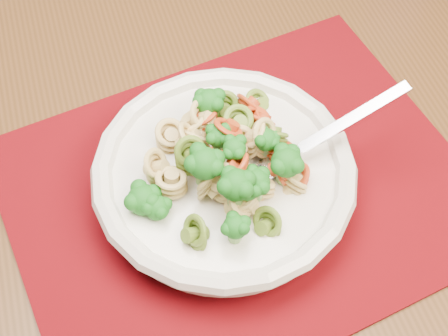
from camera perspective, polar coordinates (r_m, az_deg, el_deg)
dining_table at (r=0.74m, az=-5.12°, el=-0.75°), size 1.54×1.24×0.75m
placemat at (r=0.60m, az=1.54°, el=-2.15°), size 0.48×0.40×0.00m
pasta_bowl at (r=0.57m, az=0.00°, el=-0.64°), size 0.24×0.24×0.05m
pasta_broccoli_heap at (r=0.56m, az=0.00°, el=0.34°), size 0.21×0.21×0.06m
fork at (r=0.56m, az=4.88°, el=0.46°), size 0.18×0.06×0.08m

